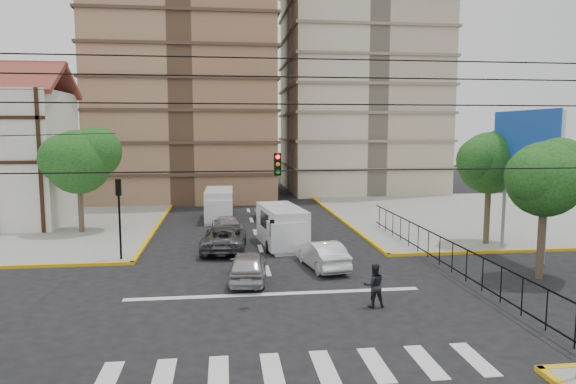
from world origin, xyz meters
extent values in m
plane|color=black|center=(0.00, 0.00, 0.00)|extent=(160.00, 160.00, 0.00)
cube|color=gray|center=(20.00, 20.00, 0.07)|extent=(26.00, 26.00, 0.15)
cube|color=silver|center=(0.00, -6.00, 0.01)|extent=(12.00, 2.40, 0.01)
cube|color=silver|center=(0.00, 1.20, 0.01)|extent=(13.00, 0.40, 0.01)
cube|color=maroon|center=(-19.00, 21.90, 10.90)|extent=(10.80, 4.25, 2.65)
cylinder|color=slate|center=(14.50, 4.00, 2.15)|extent=(0.20, 0.20, 4.00)
cylinder|color=slate|center=(14.50, 8.00, 2.15)|extent=(0.20, 0.20, 4.00)
cube|color=silver|center=(14.50, 6.00, 6.15)|extent=(0.25, 6.00, 4.00)
cube|color=blue|center=(14.30, 6.00, 6.15)|extent=(0.08, 6.20, 4.20)
cylinder|color=#473828|center=(13.00, 2.00, 2.10)|extent=(0.36, 0.36, 4.20)
sphere|color=#123F14|center=(13.00, 2.00, 4.84)|extent=(3.60, 3.60, 3.60)
sphere|color=#123F14|center=(13.90, 2.30, 5.38)|extent=(2.88, 2.88, 2.88)
sphere|color=#123F14|center=(12.28, 1.70, 5.03)|extent=(2.70, 2.70, 2.70)
cylinder|color=#473828|center=(14.00, 9.00, 2.24)|extent=(0.36, 0.36, 4.48)
sphere|color=#123F14|center=(14.00, 9.00, 5.16)|extent=(3.80, 3.80, 3.80)
sphere|color=#123F14|center=(14.95, 9.30, 5.73)|extent=(3.04, 3.04, 3.04)
sphere|color=#123F14|center=(13.24, 8.70, 5.35)|extent=(2.85, 2.85, 2.85)
cylinder|color=#473828|center=(-12.00, 16.00, 2.10)|extent=(0.36, 0.36, 4.20)
sphere|color=#123F14|center=(-12.00, 16.00, 5.00)|extent=(4.40, 4.40, 4.40)
sphere|color=#123F14|center=(-10.90, 16.30, 5.67)|extent=(3.52, 3.52, 3.52)
sphere|color=#123F14|center=(-12.88, 15.70, 5.22)|extent=(3.30, 3.30, 3.30)
cylinder|color=black|center=(-7.80, 7.80, 1.90)|extent=(0.12, 0.12, 3.50)
cube|color=black|center=(-7.80, 7.80, 4.10)|extent=(0.28, 0.22, 0.90)
sphere|color=#FF0C0C|center=(-7.80, 7.80, 4.40)|extent=(0.17, 0.17, 0.17)
cube|color=black|center=(0.00, 0.00, 5.80)|extent=(0.28, 0.22, 0.90)
cylinder|color=black|center=(0.00, -9.00, 6.25)|extent=(18.00, 0.03, 0.03)
cube|color=silver|center=(1.37, 10.54, 1.23)|extent=(2.81, 5.56, 2.45)
cube|color=silver|center=(1.37, 8.40, 1.07)|extent=(2.18, 1.53, 1.71)
cube|color=black|center=(1.37, 8.03, 1.65)|extent=(1.97, 0.36, 0.96)
cylinder|color=black|center=(0.36, 8.83, 0.37)|extent=(0.25, 0.75, 0.75)
cylinder|color=black|center=(2.38, 8.83, 0.37)|extent=(0.25, 0.75, 0.75)
cylinder|color=black|center=(0.36, 12.24, 0.37)|extent=(0.25, 0.75, 0.75)
cylinder|color=black|center=(2.38, 12.24, 0.37)|extent=(0.25, 0.75, 0.75)
cube|color=silver|center=(-2.55, 20.40, 1.23)|extent=(2.24, 5.39, 2.46)
cube|color=silver|center=(-2.55, 18.26, 1.07)|extent=(2.06, 1.32, 1.71)
cube|color=black|center=(-2.55, 17.88, 1.66)|extent=(1.98, 0.14, 0.96)
cylinder|color=black|center=(-3.57, 18.69, 0.37)|extent=(0.25, 0.75, 0.75)
cylinder|color=black|center=(-1.53, 18.69, 0.37)|extent=(0.25, 0.75, 0.75)
cylinder|color=black|center=(-3.57, 22.11, 0.37)|extent=(0.25, 0.75, 0.75)
cylinder|color=black|center=(-1.53, 22.11, 0.37)|extent=(0.25, 0.75, 0.75)
imported|color=#A7A7AC|center=(-1.08, 3.32, 0.73)|extent=(2.11, 4.45, 1.47)
imported|color=white|center=(2.87, 5.16, 0.73)|extent=(2.26, 4.61, 1.46)
imported|color=#4F5256|center=(-2.18, 9.77, 0.75)|extent=(2.88, 5.59, 1.51)
imported|color=#B3B2B7|center=(-1.99, 15.10, 0.61)|extent=(2.28, 4.43, 1.23)
imported|color=black|center=(1.62, 15.53, 0.62)|extent=(1.88, 3.79, 1.24)
imported|color=silver|center=(1.25, 20.12, 0.75)|extent=(1.76, 4.60, 1.50)
imported|color=black|center=(3.83, -0.94, 0.90)|extent=(0.88, 0.69, 1.81)
camera|label=1|loc=(-2.16, -20.54, 7.17)|focal=32.00mm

